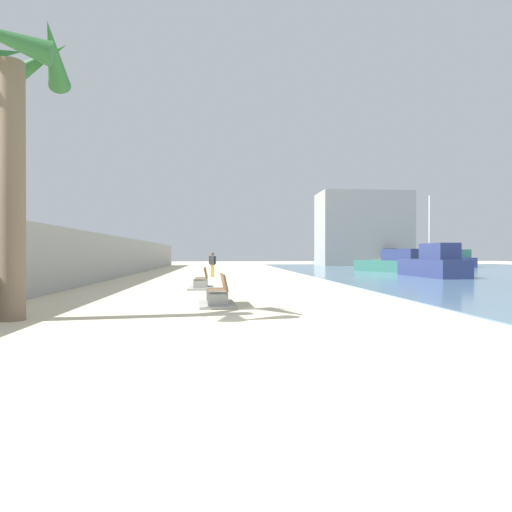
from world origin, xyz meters
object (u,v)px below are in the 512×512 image
object	(u,v)px
boat_far_left	(433,264)
palm_tree	(12,105)
boat_distant	(385,260)
boat_far_right	(457,260)
bench_far	(201,284)
boat_mid_bay	(392,263)
bench_near	(218,298)
person_walking	(212,263)

from	to	relation	value
boat_far_left	palm_tree	bearing A→B (deg)	-140.25
boat_distant	boat_far_right	bearing A→B (deg)	-36.22
palm_tree	boat_distant	xyz separation A→B (m)	(26.39, 41.12, -4.33)
bench_far	boat_mid_bay	bearing A→B (deg)	43.95
palm_tree	boat_distant	bearing A→B (deg)	57.31
palm_tree	boat_distant	size ratio (longest dim) A/B	1.14
boat_far_left	boat_mid_bay	size ratio (longest dim) A/B	0.91
bench_near	person_walking	world-z (taller)	person_walking
palm_tree	person_walking	xyz separation A→B (m)	(4.50, 17.70, -4.18)
bench_near	person_walking	xyz separation A→B (m)	(-0.41, 15.24, 0.76)
person_walking	boat_mid_bay	xyz separation A→B (m)	(15.27, 5.92, -0.23)
bench_near	boat_far_left	bearing A→B (deg)	43.37
bench_far	person_walking	world-z (taller)	person_walking
palm_tree	boat_mid_bay	bearing A→B (deg)	50.06
boat_far_left	boat_far_right	world-z (taller)	boat_far_left
bench_near	boat_distant	distance (m)	44.23
person_walking	boat_far_left	distance (m)	14.98
palm_tree	bench_near	distance (m)	7.39
boat_distant	bench_near	bearing A→B (deg)	-119.04
bench_far	boat_far_left	size ratio (longest dim) A/B	0.35
bench_near	boat_mid_bay	world-z (taller)	boat_mid_bay
boat_mid_bay	person_walking	bearing A→B (deg)	-158.82
bench_far	boat_mid_bay	world-z (taller)	boat_mid_bay
bench_far	boat_far_right	xyz separation A→B (m)	(29.11, 27.54, 0.58)
person_walking	boat_mid_bay	world-z (taller)	boat_mid_bay
person_walking	bench_far	bearing A→B (deg)	-92.21
palm_tree	boat_far_right	world-z (taller)	palm_tree
bench_near	bench_far	world-z (taller)	same
person_walking	boat_far_right	bearing A→B (deg)	32.60
palm_tree	bench_far	xyz separation A→B (m)	(4.15, 8.55, -4.94)
bench_far	boat_distant	size ratio (longest dim) A/B	0.32
boat_far_right	person_walking	bearing A→B (deg)	-147.40
person_walking	boat_distant	xyz separation A→B (m)	(21.88, 23.42, -0.16)
bench_near	bench_far	xyz separation A→B (m)	(-0.77, 6.10, 0.00)
bench_near	person_walking	size ratio (longest dim) A/B	1.27
palm_tree	bench_far	bearing A→B (deg)	64.12
bench_near	boat_distant	bearing A→B (deg)	60.96
boat_far_right	bench_near	bearing A→B (deg)	-130.12
palm_tree	boat_mid_bay	xyz separation A→B (m)	(19.77, 23.61, -4.41)
boat_far_left	person_walking	bearing A→B (deg)	174.00
palm_tree	bench_near	xyz separation A→B (m)	(4.92, 2.45, -4.94)
bench_far	palm_tree	bearing A→B (deg)	-115.88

